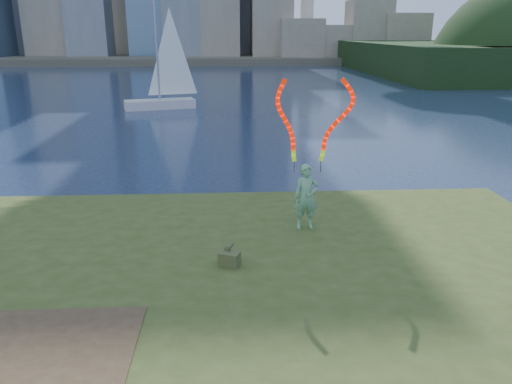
{
  "coord_description": "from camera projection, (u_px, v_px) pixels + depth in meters",
  "views": [
    {
      "loc": [
        0.93,
        -9.75,
        5.58
      ],
      "look_at": [
        1.53,
        1.0,
        2.09
      ],
      "focal_mm": 35.0,
      "sensor_mm": 36.0,
      "label": 1
    }
  ],
  "objects": [
    {
      "name": "sailboat",
      "position": [
        163.0,
        89.0,
        37.12
      ],
      "size": [
        5.47,
        2.98,
        8.26
      ],
      "rotation": [
        0.0,
        0.0,
        0.28
      ],
      "color": "silver",
      "rests_on": "ground"
    },
    {
      "name": "canvas_bag",
      "position": [
        229.0,
        258.0,
        10.61
      ],
      "size": [
        0.5,
        0.56,
        0.4
      ],
      "rotation": [
        0.0,
        0.0,
        -0.4
      ],
      "color": "#444D26",
      "rests_on": "grassy_knoll"
    },
    {
      "name": "woman_with_ribbons",
      "position": [
        307.0,
        174.0,
        12.3
      ],
      "size": [
        2.06,
        0.4,
        4.04
      ],
      "rotation": [
        0.0,
        0.0,
        0.0
      ],
      "color": "#1D7A31",
      "rests_on": "grassy_knoll"
    },
    {
      "name": "dirt_patch",
      "position": [
        25.0,
        362.0,
        7.53
      ],
      "size": [
        3.2,
        3.0,
        0.02
      ],
      "primitive_type": "cube",
      "color": "#47331E",
      "rests_on": "grassy_knoll"
    },
    {
      "name": "grassy_knoll",
      "position": [
        179.0,
        348.0,
        8.65
      ],
      "size": [
        20.0,
        18.0,
        0.8
      ],
      "color": "#39491A",
      "rests_on": "ground"
    },
    {
      "name": "far_shore",
      "position": [
        223.0,
        57.0,
        100.98
      ],
      "size": [
        320.0,
        40.0,
        1.2
      ],
      "primitive_type": "cube",
      "color": "#4F4A3A",
      "rests_on": "ground"
    },
    {
      "name": "ground",
      "position": [
        189.0,
        298.0,
        10.93
      ],
      "size": [
        320.0,
        320.0,
        0.0
      ],
      "primitive_type": "plane",
      "color": "#1B2844",
      "rests_on": "ground"
    }
  ]
}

